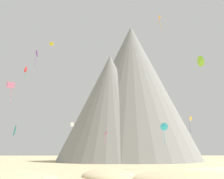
{
  "coord_description": "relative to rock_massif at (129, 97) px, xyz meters",
  "views": [
    {
      "loc": [
        -7.13,
        -25.33,
        4.24
      ],
      "look_at": [
        -3.94,
        47.23,
        20.39
      ],
      "focal_mm": 43.82,
      "sensor_mm": 36.0,
      "label": 1
    }
  ],
  "objects": [
    {
      "name": "kite_red_mid",
      "position": [
        -31.53,
        -42.65,
        -1.28
      ],
      "size": [
        0.83,
        1.74,
        3.52
      ],
      "rotation": [
        0.0,
        0.0,
        1.53
      ],
      "color": "red"
    },
    {
      "name": "kite_violet_high",
      "position": [
        -31.56,
        -32.64,
        6.79
      ],
      "size": [
        1.61,
        2.4,
        5.2
      ],
      "rotation": [
        0.0,
        0.0,
        5.11
      ],
      "color": "purple"
    },
    {
      "name": "kite_yellow_high",
      "position": [
        -28.0,
        -28.32,
        11.86
      ],
      "size": [
        1.42,
        1.44,
        1.26
      ],
      "rotation": [
        0.0,
        0.0,
        0.59
      ],
      "color": "yellow"
    },
    {
      "name": "kite_teal_low",
      "position": [
        -30.22,
        -52.29,
        -17.81
      ],
      "size": [
        1.59,
        2.5,
        2.49
      ],
      "rotation": [
        0.0,
        0.0,
        2.01
      ],
      "color": "teal"
    },
    {
      "name": "dune_midground",
      "position": [
        -10.41,
        -64.83,
        -26.18
      ],
      "size": [
        9.87,
        15.19,
        2.35
      ],
      "primitive_type": "ellipsoid",
      "rotation": [
        0.0,
        0.0,
        1.63
      ],
      "color": "#C6B284",
      "rests_on": "ground_plane"
    },
    {
      "name": "rock_massif",
      "position": [
        0.0,
        0.0,
        0.0
      ],
      "size": [
        78.09,
        78.09,
        58.78
      ],
      "color": "gray",
      "rests_on": "ground_plane"
    },
    {
      "name": "kite_white_low",
      "position": [
        -19.25,
        -40.1,
        -15.34
      ],
      "size": [
        0.82,
        0.76,
        1.16
      ],
      "rotation": [
        0.0,
        0.0,
        6.09
      ],
      "color": "white"
    },
    {
      "name": "kite_cyan_low",
      "position": [
        2.92,
        -49.54,
        -16.69
      ],
      "size": [
        1.84,
        0.9,
        4.8
      ],
      "rotation": [
        0.0,
        0.0,
        6.2
      ],
      "color": "#33BCDB"
    },
    {
      "name": "kite_lime_mid",
      "position": [
        10.79,
        -53.86,
        -2.1
      ],
      "size": [
        1.48,
        2.67,
        2.54
      ],
      "rotation": [
        0.0,
        0.0,
        4.96
      ],
      "color": "#8CD133"
    },
    {
      "name": "dune_back_low",
      "position": [
        1.22,
        -69.44,
        -26.18
      ],
      "size": [
        16.7,
        15.69,
        2.3
      ],
      "primitive_type": "ellipsoid",
      "rotation": [
        0.0,
        0.0,
        1.56
      ],
      "color": "#C6B284",
      "rests_on": "ground_plane"
    },
    {
      "name": "kite_gold_low",
      "position": [
        14.86,
        -32.4,
        -12.8
      ],
      "size": [
        1.49,
        1.66,
        4.97
      ],
      "rotation": [
        0.0,
        0.0,
        4.05
      ],
      "color": "gold"
    },
    {
      "name": "kite_orange_high",
      "position": [
        4.01,
        -44.98,
        12.69
      ],
      "size": [
        0.64,
        0.79,
        4.14
      ],
      "rotation": [
        0.0,
        0.0,
        0.22
      ],
      "color": "orange"
    },
    {
      "name": "kite_rainbow_low",
      "position": [
        -10.26,
        -27.3,
        -16.92
      ],
      "size": [
        1.03,
        1.37,
        3.54
      ],
      "rotation": [
        0.0,
        0.0,
        5.15
      ],
      "color": "#E5668C"
    },
    {
      "name": "kite_pink_mid",
      "position": [
        -29.87,
        -58.7,
        -9.29
      ],
      "size": [
        1.85,
        1.89,
        4.0
      ],
      "rotation": [
        0.0,
        0.0,
        0.53
      ],
      "color": "pink"
    }
  ]
}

